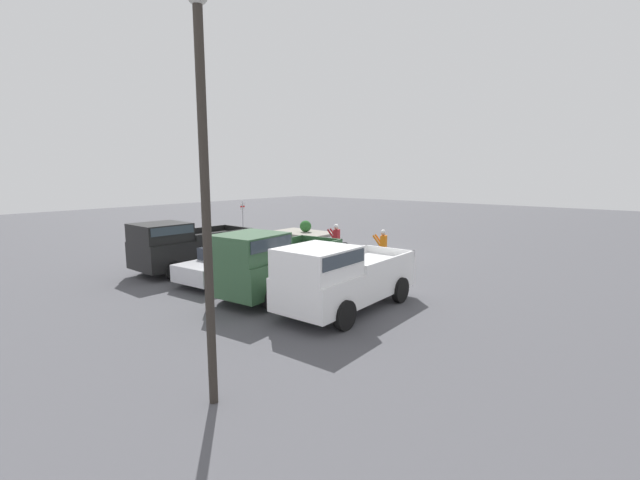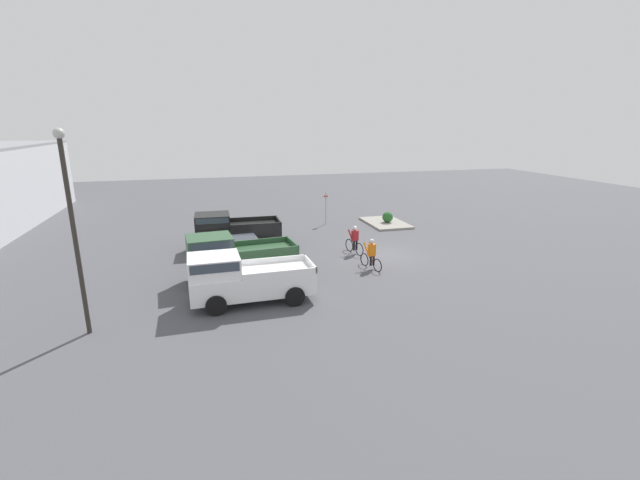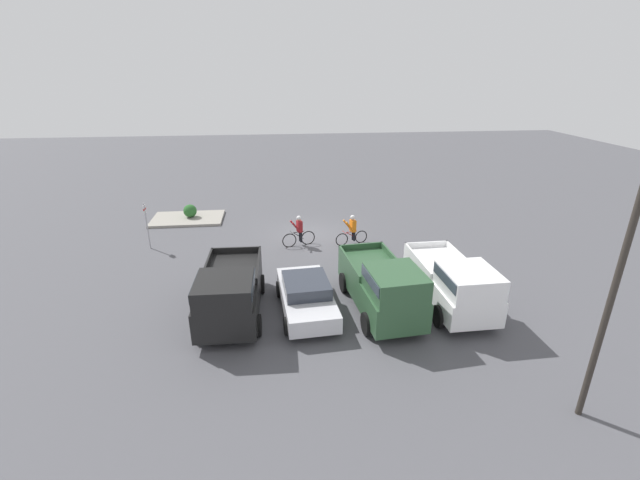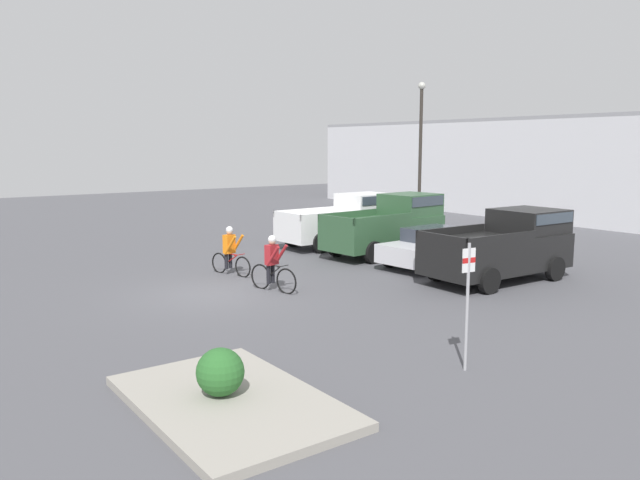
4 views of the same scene
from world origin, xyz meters
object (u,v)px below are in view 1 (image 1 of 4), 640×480
(pickup_truck_0, at_px, (340,276))
(fire_lane_sign, at_px, (243,217))
(sedan_0, at_px, (231,263))
(pickup_truck_2, at_px, (186,245))
(shrub, at_px, (306,226))
(cyclist_0, at_px, (336,240))
(lamppost, at_px, (204,173))
(pickup_truck_1, at_px, (273,263))
(cyclist_1, at_px, (383,247))

(pickup_truck_0, relative_size, fire_lane_sign, 2.13)
(sedan_0, height_order, pickup_truck_2, pickup_truck_2)
(pickup_truck_0, bearing_deg, shrub, -45.14)
(sedan_0, height_order, fire_lane_sign, fire_lane_sign)
(cyclist_0, distance_m, fire_lane_sign, 7.75)
(cyclist_0, bearing_deg, lamppost, 118.15)
(sedan_0, height_order, shrub, sedan_0)
(shrub, bearing_deg, pickup_truck_1, 127.11)
(pickup_truck_2, xyz_separation_m, cyclist_0, (-2.95, -6.79, -0.31))
(fire_lane_sign, bearing_deg, cyclist_0, 176.58)
(fire_lane_sign, relative_size, lamppost, 0.34)
(pickup_truck_0, height_order, shrub, pickup_truck_0)
(cyclist_0, height_order, cyclist_1, cyclist_0)
(pickup_truck_1, bearing_deg, sedan_0, -9.22)
(pickup_truck_0, relative_size, pickup_truck_1, 0.99)
(fire_lane_sign, distance_m, lamppost, 19.73)
(pickup_truck_0, xyz_separation_m, sedan_0, (5.61, -0.36, -0.42))
(fire_lane_sign, height_order, shrub, fire_lane_sign)
(pickup_truck_2, bearing_deg, cyclist_0, -113.53)
(pickup_truck_2, relative_size, fire_lane_sign, 2.06)
(sedan_0, distance_m, cyclist_0, 6.63)
(pickup_truck_1, xyz_separation_m, pickup_truck_2, (5.65, -0.30, -0.06))
(sedan_0, xyz_separation_m, lamppost, (-6.92, 6.03, 3.52))
(pickup_truck_1, height_order, lamppost, lamppost)
(lamppost, bearing_deg, pickup_truck_2, -31.10)
(pickup_truck_0, bearing_deg, pickup_truck_2, -1.37)
(pickup_truck_0, relative_size, sedan_0, 1.18)
(fire_lane_sign, bearing_deg, lamppost, 137.84)
(sedan_0, bearing_deg, pickup_truck_2, 3.28)
(pickup_truck_0, distance_m, shrub, 16.83)
(shrub, bearing_deg, cyclist_1, 151.39)
(pickup_truck_1, bearing_deg, pickup_truck_2, -3.04)
(cyclist_1, xyz_separation_m, fire_lane_sign, (10.51, -0.54, 0.67))
(cyclist_0, bearing_deg, pickup_truck_1, 110.81)
(pickup_truck_1, xyz_separation_m, lamppost, (-4.08, 5.57, 3.03))
(pickup_truck_2, xyz_separation_m, cyclist_1, (-5.75, -6.70, -0.32))
(cyclist_0, relative_size, fire_lane_sign, 0.72)
(pickup_truck_0, height_order, cyclist_0, pickup_truck_0)
(fire_lane_sign, bearing_deg, pickup_truck_2, 123.28)
(cyclist_0, xyz_separation_m, cyclist_1, (-2.80, 0.08, -0.01))
(pickup_truck_0, height_order, sedan_0, pickup_truck_0)
(sedan_0, relative_size, fire_lane_sign, 1.80)
(cyclist_1, bearing_deg, cyclist_0, -1.67)
(fire_lane_sign, xyz_separation_m, shrub, (-1.31, -4.48, -0.93))
(lamppost, relative_size, shrub, 9.07)
(sedan_0, relative_size, cyclist_0, 2.52)
(pickup_truck_2, distance_m, fire_lane_sign, 8.67)
(sedan_0, distance_m, cyclist_1, 7.18)
(fire_lane_sign, distance_m, shrub, 4.76)
(cyclist_0, bearing_deg, fire_lane_sign, -3.42)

